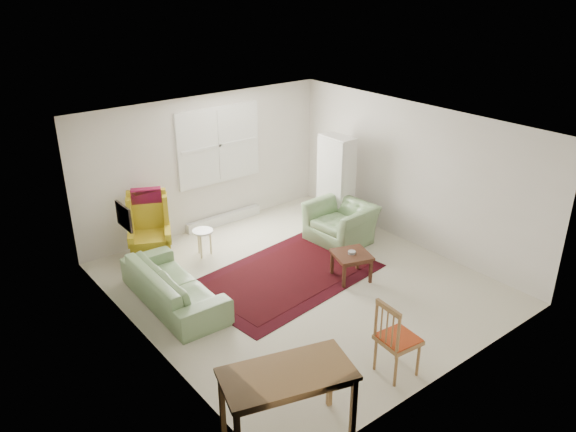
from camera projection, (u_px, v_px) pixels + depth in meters
room at (293, 205)px, 8.43m from camera, size 5.04×5.54×2.51m
rug at (285, 276)px, 8.95m from camera, size 3.11×2.20×0.03m
sofa at (173, 278)px, 8.11m from camera, size 0.85×2.07×0.83m
armchair at (341, 219)px, 10.01m from camera, size 1.02×1.14×0.84m
wingback_chair at (149, 228)px, 9.28m from camera, size 0.91×0.93×1.17m
coffee_table at (351, 266)px, 8.84m from camera, size 0.69×0.69×0.45m
stool at (203, 243)px, 9.55m from camera, size 0.45×0.45×0.47m
cabinet at (336, 181)px, 10.52m from camera, size 0.36×0.69×1.73m
desk at (287, 406)px, 5.72m from camera, size 1.47×1.03×0.85m
desk_chair at (398, 338)px, 6.64m from camera, size 0.49×0.49×1.01m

